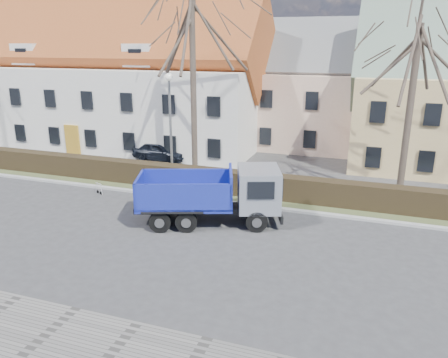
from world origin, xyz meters
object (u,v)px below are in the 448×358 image
at_px(cart_frame, 97,187).
at_px(parked_car_a, 160,151).
at_px(streetlight, 171,129).
at_px(dump_truck, 204,195).

distance_m(cart_frame, parked_car_a, 7.56).
relative_size(streetlight, cart_frame, 8.61).
distance_m(dump_truck, parked_car_a, 11.92).
distance_m(streetlight, cart_frame, 5.35).
bearing_deg(cart_frame, dump_truck, -15.13).
distance_m(streetlight, parked_car_a, 5.89).
xyz_separation_m(dump_truck, parked_car_a, (-7.14, 9.52, -0.68)).
height_order(streetlight, parked_car_a, streetlight).
height_order(streetlight, cart_frame, streetlight).
xyz_separation_m(streetlight, parked_car_a, (-3.02, 4.35, -2.58)).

